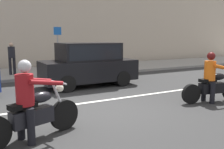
{
  "coord_description": "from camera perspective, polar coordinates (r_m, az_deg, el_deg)",
  "views": [
    {
      "loc": [
        -3.05,
        -6.06,
        2.03
      ],
      "look_at": [
        0.25,
        -0.08,
        1.0
      ],
      "focal_mm": 39.72,
      "sensor_mm": 36.0,
      "label": 1
    }
  ],
  "objects": [
    {
      "name": "lane_marking_stripe",
      "position": [
        7.65,
        -9.26,
        -6.89
      ],
      "size": [
        18.0,
        0.14,
        0.01
      ],
      "primitive_type": "cube",
      "color": "silver",
      "rests_on": "ground_plane"
    },
    {
      "name": "motorcycle_with_rider_crimson",
      "position": [
        5.14,
        -18.15,
        -7.33
      ],
      "size": [
        2.14,
        0.92,
        1.61
      ],
      "color": "black",
      "rests_on": "ground_plane"
    },
    {
      "name": "street_sign_post",
      "position": [
        14.62,
        -12.38,
        6.9
      ],
      "size": [
        0.44,
        0.08,
        2.49
      ],
      "color": "gray",
      "rests_on": "sidewalk_slab"
    },
    {
      "name": "sidewalk_slab",
      "position": [
        14.52,
        -16.51,
        0.46
      ],
      "size": [
        40.0,
        4.4,
        0.14
      ],
      "primitive_type": "cube",
      "color": "gray",
      "rests_on": "ground_plane"
    },
    {
      "name": "ground_plane",
      "position": [
        7.08,
        -2.11,
        -8.08
      ],
      "size": [
        80.0,
        80.0,
        0.0
      ],
      "primitive_type": "plane",
      "color": "#2C2C2C"
    },
    {
      "name": "parked_hatchback_black",
      "position": [
        10.39,
        -5.42,
        2.49
      ],
      "size": [
        3.89,
        1.76,
        1.8
      ],
      "color": "black",
      "rests_on": "ground_plane"
    },
    {
      "name": "pedestrian_bystander",
      "position": [
        13.52,
        -22.08,
        3.97
      ],
      "size": [
        0.34,
        0.34,
        1.63
      ],
      "color": "black",
      "rests_on": "sidewalk_slab"
    },
    {
      "name": "motorcycle_with_rider_orange_stripe",
      "position": [
        8.38,
        22.02,
        -1.57
      ],
      "size": [
        2.12,
        0.77,
        1.58
      ],
      "color": "black",
      "rests_on": "ground_plane"
    }
  ]
}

